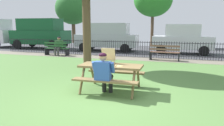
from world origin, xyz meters
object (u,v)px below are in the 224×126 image
at_px(person_on_park_bench, 59,45).
at_px(parked_car_left, 41,33).
at_px(adult_at_table, 104,72).
at_px(park_bench_center, 165,53).
at_px(picnic_table_foreground, 111,71).
at_px(pizza_slice_on_table, 118,66).
at_px(park_bench_left, 57,49).
at_px(pizza_box_open, 107,61).
at_px(parked_car_right, 183,39).
at_px(parked_car_center, 107,36).
at_px(far_tree_left, 73,9).

distance_m(person_on_park_bench, parked_car_left, 5.06).
xyz_separation_m(adult_at_table, park_bench_center, (1.17, 6.62, -0.24)).
relative_size(picnic_table_foreground, parked_car_left, 0.38).
xyz_separation_m(pizza_slice_on_table, park_bench_left, (-5.88, 6.21, -0.36)).
bearing_deg(park_bench_left, pizza_box_open, -47.56).
xyz_separation_m(picnic_table_foreground, park_bench_left, (-5.64, 6.12, -0.18)).
relative_size(parked_car_left, parked_car_right, 1.21).
bearing_deg(pizza_slice_on_table, park_bench_left, 133.42).
relative_size(pizza_slice_on_table, adult_at_table, 0.18).
xyz_separation_m(person_on_park_bench, parked_car_center, (2.14, 3.35, 0.44)).
distance_m(picnic_table_foreground, parked_car_center, 10.08).
bearing_deg(picnic_table_foreground, parked_car_left, 134.17).
distance_m(park_bench_left, parked_car_center, 4.13).
distance_m(pizza_box_open, parked_car_left, 13.05).
xyz_separation_m(picnic_table_foreground, parked_car_center, (-3.36, 9.49, 0.50)).
height_order(picnic_table_foreground, parked_car_left, parked_car_left).
xyz_separation_m(pizza_box_open, person_on_park_bench, (-5.34, 6.02, -0.20)).
height_order(picnic_table_foreground, park_bench_left, park_bench_left).
bearing_deg(far_tree_left, park_bench_center, -41.32).
distance_m(adult_at_table, far_tree_left, 18.29).
bearing_deg(park_bench_center, pizza_box_open, -102.02).
xyz_separation_m(picnic_table_foreground, person_on_park_bench, (-5.49, 6.14, 0.06)).
distance_m(picnic_table_foreground, parked_car_right, 9.73).
distance_m(park_bench_left, far_tree_left, 10.16).
distance_m(park_bench_center, parked_car_center, 5.65).
relative_size(park_bench_center, parked_car_right, 0.41).
relative_size(adult_at_table, park_bench_left, 0.74).
bearing_deg(picnic_table_foreground, park_bench_left, 132.66).
height_order(adult_at_table, parked_car_center, parked_car_center).
relative_size(pizza_box_open, parked_car_right, 0.14).
relative_size(park_bench_left, parked_car_right, 0.41).
distance_m(picnic_table_foreground, parked_car_left, 13.25).
xyz_separation_m(picnic_table_foreground, park_bench_center, (1.13, 6.12, -0.18)).
relative_size(pizza_box_open, parked_car_left, 0.11).
bearing_deg(park_bench_left, parked_car_right, 23.59).
relative_size(park_bench_center, far_tree_left, 0.30).
distance_m(adult_at_table, parked_car_left, 13.59).
distance_m(person_on_park_bench, parked_car_right, 8.29).
xyz_separation_m(picnic_table_foreground, parked_car_right, (2.08, 9.49, 0.41)).
bearing_deg(parked_car_left, pizza_slice_on_table, -45.37).
bearing_deg(park_bench_left, adult_at_table, -49.79).
bearing_deg(pizza_slice_on_table, far_tree_left, 121.55).
distance_m(parked_car_right, far_tree_left, 12.79).
distance_m(adult_at_table, person_on_park_bench, 8.59).
bearing_deg(pizza_box_open, picnic_table_foreground, -38.13).
height_order(picnic_table_foreground, person_on_park_bench, person_on_park_bench).
distance_m(person_on_park_bench, parked_car_center, 4.00).
bearing_deg(adult_at_table, parked_car_left, 132.57).
bearing_deg(far_tree_left, adult_at_table, -59.89).
height_order(pizza_slice_on_table, parked_car_center, parked_car_center).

